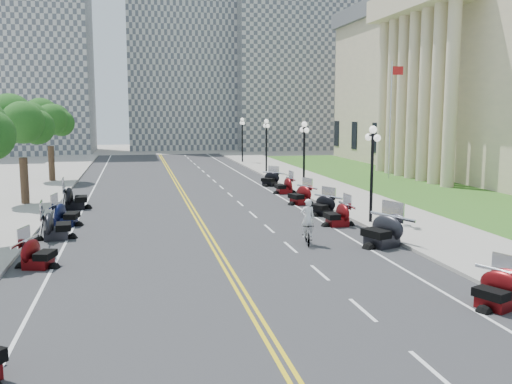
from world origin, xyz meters
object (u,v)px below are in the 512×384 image
flagpole (390,121)px  cyclist_rider (308,204)px  motorcycle_n_3 (497,288)px  bicycle (307,234)px

flagpole → cyclist_rider: bearing=-122.7°
flagpole → cyclist_rider: size_ratio=5.88×
motorcycle_n_3 → bicycle: 9.50m
flagpole → bicycle: flagpole is taller
motorcycle_n_3 → cyclist_rider: cyclist_rider is taller
motorcycle_n_3 → cyclist_rider: size_ratio=1.06×
flagpole → bicycle: size_ratio=6.16×
motorcycle_n_3 → cyclist_rider: 9.57m
motorcycle_n_3 → flagpole: bearing=136.5°
bicycle → cyclist_rider: cyclist_rider is taller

